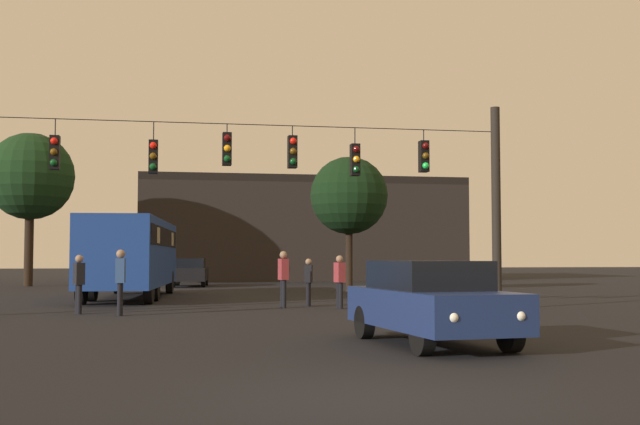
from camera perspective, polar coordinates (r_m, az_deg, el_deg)
ground_plane at (r=33.48m, az=-6.46°, el=-5.90°), size 168.00×168.00×0.00m
overhead_signal_span at (r=23.24m, az=-4.69°, el=1.99°), size 15.14×0.44×6.22m
city_bus at (r=31.81m, az=-13.26°, el=-2.62°), size 3.36×11.16×3.00m
car_near_right at (r=14.68m, az=7.91°, el=-6.26°), size 2.21×4.46×1.52m
car_far_left at (r=43.89m, az=-9.27°, el=-4.20°), size 2.17×4.45×1.52m
pedestrian_crossing_left at (r=22.37m, az=-14.07°, el=-4.55°), size 0.26×0.37×1.79m
pedestrian_crossing_center at (r=25.00m, az=-2.64°, el=-4.52°), size 0.31×0.40×1.78m
pedestrian_crossing_right at (r=24.63m, az=1.41°, el=-4.75°), size 0.32×0.41×1.64m
pedestrian_near_bus at (r=26.07m, az=-0.83°, el=-4.81°), size 0.33×0.41×1.54m
pedestrian_trailing at (r=23.34m, az=-16.85°, el=-4.68°), size 0.36×0.42×1.65m
corner_building at (r=58.41m, az=-1.87°, el=-1.35°), size 21.81×13.73×6.97m
tree_left_silhouette at (r=46.70m, az=-20.00°, el=2.40°), size 4.78×4.78×8.42m
tree_behind_building at (r=37.09m, az=2.08°, el=1.19°), size 3.61×3.61×6.26m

